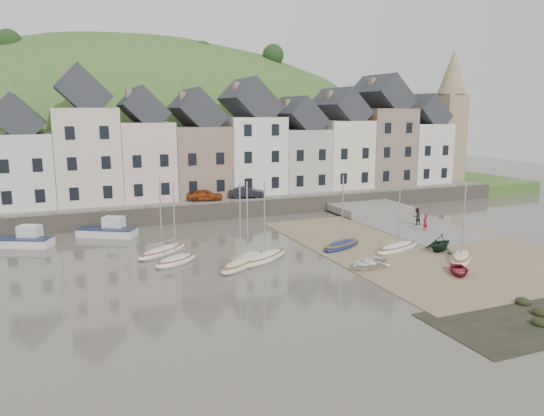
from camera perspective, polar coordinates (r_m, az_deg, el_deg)
name	(u,v)px	position (r m, az deg, el deg)	size (l,w,h in m)	color
ground	(302,260)	(39.50, 3.35, -5.78)	(160.00, 160.00, 0.00)	#4E473D
quay_land	(197,191)	(68.90, -8.30, 1.89)	(90.00, 30.00, 1.50)	#385823
quay_street	(223,198)	(57.83, -5.50, 1.06)	(70.00, 7.00, 0.10)	slate
seawall	(232,210)	(54.66, -4.41, -0.18)	(70.00, 1.20, 1.80)	slate
beach	(419,245)	(45.22, 16.03, -4.02)	(18.00, 26.00, 0.06)	#7C674B
slipway	(401,223)	(53.76, 14.11, -1.57)	(8.00, 18.00, 0.12)	slate
hillside	(136,271)	(99.16, -14.86, -6.76)	(134.40, 84.00, 84.00)	#385823
townhouse_terrace	(227,144)	(61.00, -4.98, 7.04)	(61.05, 8.00, 13.93)	silver
church_spire	(450,112)	(77.35, 19.20, 10.04)	(4.00, 4.00, 18.00)	#997F60
sailboat_0	(162,251)	(41.80, -12.10, -4.71)	(5.01, 4.32, 6.32)	silver
sailboat_1	(176,260)	(39.10, -10.63, -5.72)	(4.13, 3.35, 6.32)	silver
sailboat_2	(241,263)	(37.78, -3.50, -6.15)	(4.80, 4.53, 6.32)	beige
sailboat_3	(248,258)	(39.06, -2.72, -5.57)	(4.22, 3.86, 6.32)	silver
sailboat_4	(265,257)	(39.24, -0.83, -5.49)	(5.35, 4.21, 6.32)	silver
sailboat_5	(342,245)	(43.13, 7.73, -4.08)	(4.93, 3.51, 6.32)	#151E44
sailboat_6	(397,247)	(43.22, 13.75, -4.27)	(5.37, 3.10, 6.32)	silver
sailboat_7	(461,257)	(41.77, 20.24, -5.15)	(4.24, 4.09, 6.32)	beige
motorboat_0	(23,240)	(48.00, -25.88, -3.17)	(5.25, 3.74, 1.70)	silver
motorboat_2	(109,230)	(48.97, -17.68, -2.32)	(5.37, 4.15, 1.70)	silver
rowboat_white	(368,263)	(37.98, 10.58, -5.99)	(2.42, 3.39, 0.70)	white
rowboat_green	(440,243)	(43.61, 18.15, -3.69)	(2.29, 2.66, 1.40)	black
rowboat_red	(458,270)	(38.19, 19.98, -6.50)	(1.87, 2.63, 0.54)	maroon
person_red	(425,222)	(50.52, 16.63, -1.50)	(0.57, 0.38, 1.57)	maroon
person_dark	(417,216)	(52.61, 15.78, -0.91)	(0.82, 0.64, 1.69)	black
car_left	(205,195)	(56.15, -7.44, 1.46)	(1.53, 3.81, 1.30)	#943B15
car_right	(247,192)	(57.56, -2.82, 1.77)	(1.39, 3.98, 1.31)	black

